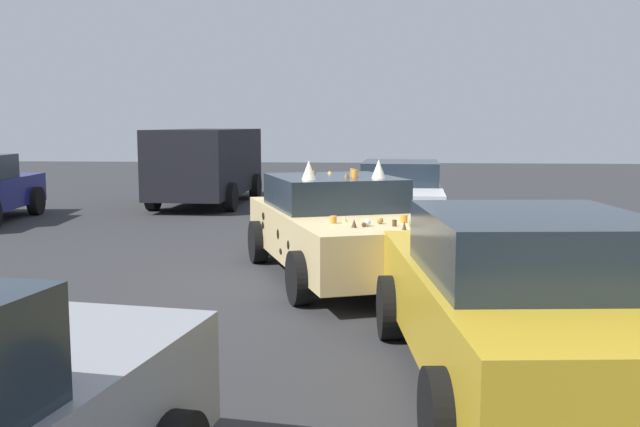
% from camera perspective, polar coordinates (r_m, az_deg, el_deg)
% --- Properties ---
extents(ground_plane, '(60.00, 60.00, 0.00)m').
position_cam_1_polar(ground_plane, '(10.10, 1.70, -5.09)').
color(ground_plane, '#2D2D30').
extents(art_car_decorated, '(4.74, 3.21, 1.66)m').
position_cam_1_polar(art_car_decorated, '(10.05, 1.58, -1.03)').
color(art_car_decorated, '#D8BC7F').
rests_on(art_car_decorated, ground).
extents(parked_van_far_left, '(5.25, 2.31, 2.01)m').
position_cam_1_polar(parked_van_far_left, '(19.34, -9.01, 4.10)').
color(parked_van_far_left, black).
rests_on(parked_van_far_left, ground).
extents(parked_sedan_row_back_center, '(4.51, 2.33, 1.47)m').
position_cam_1_polar(parked_sedan_row_back_center, '(5.97, 15.91, -6.77)').
color(parked_sedan_row_back_center, gold).
rests_on(parked_sedan_row_back_center, ground).
extents(parked_sedan_behind_left, '(4.60, 2.13, 1.36)m').
position_cam_1_polar(parked_sedan_behind_left, '(15.02, 6.43, 1.56)').
color(parked_sedan_behind_left, silver).
rests_on(parked_sedan_behind_left, ground).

